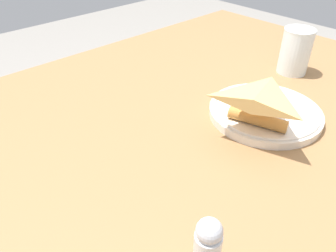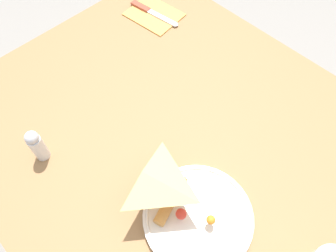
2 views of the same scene
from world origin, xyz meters
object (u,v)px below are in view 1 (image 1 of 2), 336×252
object	(u,v)px
dining_table	(194,141)
milk_glass	(295,53)
plate_pizza	(265,110)
salt_shaker	(207,249)

from	to	relation	value
dining_table	milk_glass	distance (m)	0.34
plate_pizza	milk_glass	world-z (taller)	milk_glass
milk_glass	salt_shaker	distance (m)	0.62
salt_shaker	milk_glass	bearing A→B (deg)	20.80
dining_table	salt_shaker	size ratio (longest dim) A/B	12.88
plate_pizza	milk_glass	xyz separation A→B (m)	(0.23, 0.07, 0.04)
dining_table	plate_pizza	xyz separation A→B (m)	(0.08, -0.12, 0.11)
dining_table	salt_shaker	xyz separation A→B (m)	(-0.27, -0.27, 0.14)
dining_table	plate_pizza	distance (m)	0.18
milk_glass	salt_shaker	size ratio (longest dim) A/B	1.17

